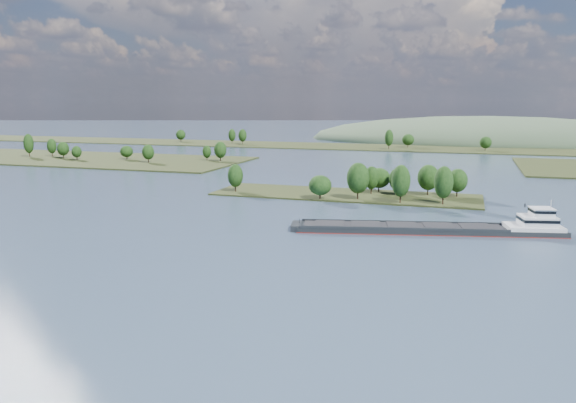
% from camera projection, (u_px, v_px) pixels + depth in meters
% --- Properties ---
extents(ground, '(1800.00, 1800.00, 0.00)m').
position_uv_depth(ground, '(300.00, 230.00, 156.63)').
color(ground, '#3B5065').
rests_on(ground, ground).
extents(tree_island, '(100.00, 32.36, 14.52)m').
position_uv_depth(tree_island, '(366.00, 186.00, 208.44)').
color(tree_island, black).
rests_on(tree_island, ground).
extents(left_bank, '(300.00, 80.00, 16.07)m').
position_uv_depth(left_bank, '(18.00, 156.00, 356.46)').
color(left_bank, black).
rests_on(left_bank, ground).
extents(back_shoreline, '(900.00, 60.00, 15.47)m').
position_uv_depth(back_shoreline, '(419.00, 148.00, 415.86)').
color(back_shoreline, black).
rests_on(back_shoreline, ground).
extents(hill_west, '(320.00, 160.00, 44.00)m').
position_uv_depth(hill_west, '(488.00, 141.00, 494.64)').
color(hill_west, '#3B4E36').
rests_on(hill_west, ground).
extents(cargo_barge, '(73.97, 24.65, 9.99)m').
position_uv_depth(cargo_barge, '(445.00, 228.00, 153.69)').
color(cargo_barge, black).
rests_on(cargo_barge, ground).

